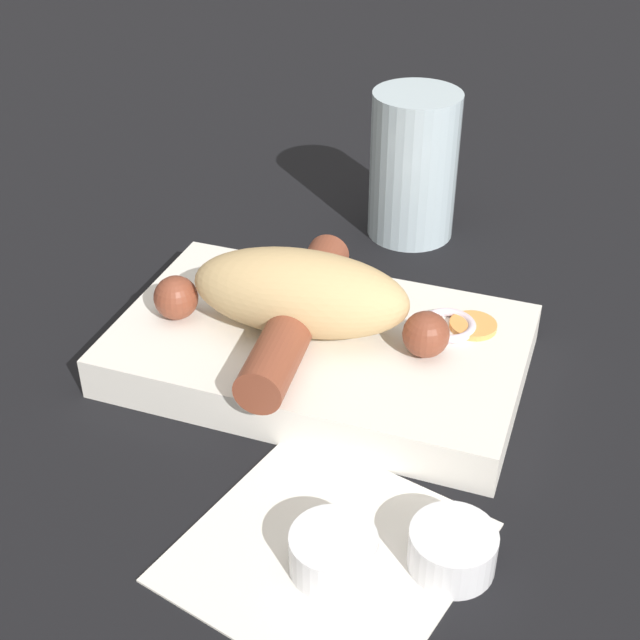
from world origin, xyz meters
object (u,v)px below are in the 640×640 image
bread_roll (298,296)px  condiment_cup_far (452,551)px  drink_glass (414,166)px  sausage (297,316)px  food_tray (320,350)px  condiment_cup_near (333,555)px

bread_roll → condiment_cup_far: size_ratio=3.25×
condiment_cup_far → drink_glass: size_ratio=0.37×
sausage → condiment_cup_far: size_ratio=4.32×
sausage → condiment_cup_far: 0.20m
food_tray → drink_glass: size_ratio=2.18×
bread_roll → condiment_cup_near: 0.19m
sausage → condiment_cup_far: sausage is taller
condiment_cup_far → drink_glass: (0.12, -0.35, 0.05)m
sausage → drink_glass: (-0.02, -0.22, 0.02)m
food_tray → condiment_cup_near: bearing=111.9°
condiment_cup_far → bread_roll: bearing=-44.5°
bread_roll → food_tray: bearing=-161.3°
bread_roll → condiment_cup_near: bread_roll is taller
food_tray → sausage: bearing=30.1°
condiment_cup_near → condiment_cup_far: same height
condiment_cup_far → drink_glass: 0.38m
condiment_cup_near → food_tray: bearing=-68.1°
food_tray → condiment_cup_far: 0.19m
food_tray → condiment_cup_near: size_ratio=5.84×
condiment_cup_near → drink_glass: 0.39m
food_tray → bread_roll: size_ratio=1.80×
drink_glass → condiment_cup_far: bearing=108.3°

